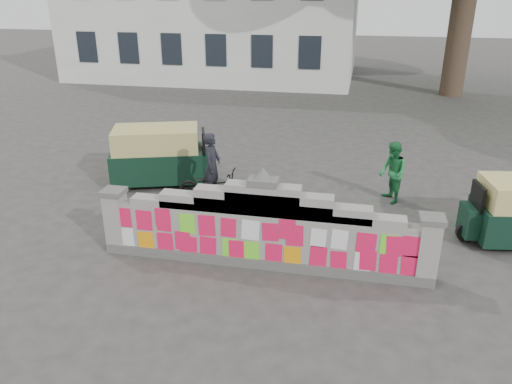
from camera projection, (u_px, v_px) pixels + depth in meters
ground at (263, 264)px, 9.76m from camera, size 100.00×100.00×0.00m
parapet_wall at (263, 230)px, 9.47m from camera, size 6.48×0.44×2.01m
building at (219, 5)px, 29.43m from camera, size 16.00×10.00×8.90m
cyclist_bike at (213, 188)px, 12.19m from camera, size 1.84×0.73×0.95m
cyclist_rider at (213, 175)px, 12.06m from camera, size 0.42×0.61×1.61m
pedestrian at (392, 173)px, 12.32m from camera, size 0.81×0.91×1.55m
rickshaw_left at (160, 155)px, 13.49m from camera, size 2.91×2.01×1.56m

